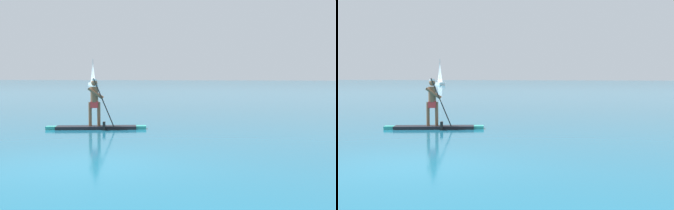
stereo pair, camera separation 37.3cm
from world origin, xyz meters
TOP-DOWN VIEW (x-y plane):
  - ground at (0.00, 0.00)m, footprint 440.00×440.00m
  - paddleboarder_mid_center at (-2.35, 6.10)m, footprint 3.33×1.49m
  - sailboat_left_horizon at (-37.75, 82.95)m, footprint 3.64×4.39m

SIDE VIEW (x-z plane):
  - ground at x=0.00m, z-range 0.00..0.00m
  - paddleboarder_mid_center at x=-2.35m, z-range -0.54..1.25m
  - sailboat_left_horizon at x=-37.75m, z-range -1.90..3.52m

